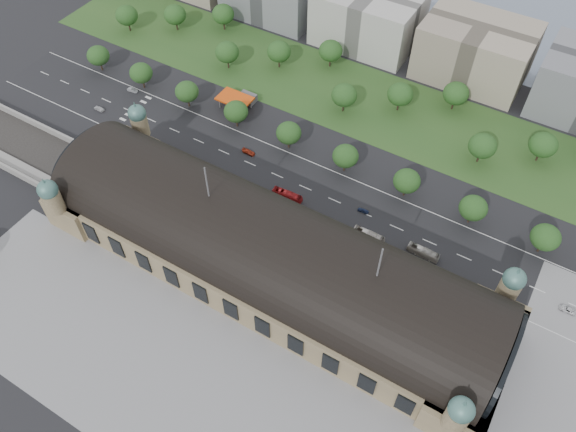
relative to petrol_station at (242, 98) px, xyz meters
The scene contains 45 objects.
ground 84.71m from the petrol_station, 50.45° to the right, with size 900.00×900.00×0.00m, color black.
station 84.98m from the petrol_station, 50.45° to the right, with size 150.00×48.40×44.30m.
track_cutting 87.79m from the petrol_station, 129.73° to the right, with size 70.00×24.00×3.10m.
plaza_south 126.63m from the petrol_station, 59.68° to the right, with size 190.00×48.00×0.12m, color gray.
road_slab 43.62m from the petrol_station, 38.82° to the right, with size 260.00×26.00×0.10m, color black.
grass_belt 47.86m from the petrol_station, 35.47° to the left, with size 300.00×45.00×0.10m, color #2C5221.
petrol_station is the anchor object (origin of this frame).
office_3 72.38m from the petrol_station, 70.56° to the left, with size 45.00×32.00×24.00m, color #BAB8B1.
office_4 100.64m from the petrol_station, 42.50° to the left, with size 45.00×32.00×24.00m, color tan.
tree_row_0 67.38m from the petrol_station, 169.47° to the right, with size 9.60×9.60×11.52m.
tree_row_1 44.08m from the petrol_station, 163.73° to the right, with size 9.60×9.60×11.52m.
tree_row_2 22.32m from the petrol_station, 145.83° to the right, with size 9.60×9.60×11.52m.
tree_row_3 14.35m from the petrol_station, 64.33° to the right, with size 9.60×9.60×11.52m.
tree_row_4 32.64m from the petrol_station, 22.33° to the right, with size 9.60×9.60×11.52m.
tree_row_5 55.47m from the petrol_station, 12.84° to the right, with size 9.60×9.60×11.52m.
tree_row_6 78.99m from the petrol_station, ahead, with size 9.60×9.60×11.52m.
tree_row_7 102.74m from the petrol_station, ahead, with size 9.60×9.60×11.52m.
tree_row_8 126.58m from the petrol_station, ahead, with size 9.60×9.60×11.52m.
tree_belt_0 78.30m from the petrol_station, 166.89° to the left, with size 10.40×10.40×12.48m.
tree_belt_1 64.57m from the petrol_station, 152.50° to the left, with size 10.40×10.40×12.48m.
tree_belt_2 56.72m from the petrol_station, 132.40° to the left, with size 10.40×10.40×12.48m.
tree_belt_3 26.54m from the petrol_station, 137.15° to the left, with size 10.40×10.40×12.48m.
tree_belt_4 30.15m from the petrol_station, 90.18° to the left, with size 10.40×10.40×12.48m.
tree_belt_5 46.08m from the petrol_station, 65.62° to the left, with size 10.40×10.40×12.48m.
tree_belt_6 42.15m from the petrol_station, 25.05° to the left, with size 10.40×10.40×12.48m.
tree_belt_7 64.40m from the petrol_station, 27.57° to the left, with size 10.40×10.40×12.48m.
tree_belt_8 86.76m from the petrol_station, 28.79° to the left, with size 10.40×10.40×12.48m.
tree_belt_9 96.68m from the petrol_station, 10.57° to the left, with size 10.40×10.40×12.48m.
tree_belt_10 117.83m from the petrol_station, 14.62° to the left, with size 10.40×10.40×12.48m.
traffic_car_0 58.65m from the petrol_station, 145.35° to the right, with size 1.92×4.77×1.63m, color silver.
traffic_car_1 47.70m from the petrol_station, 159.10° to the right, with size 1.60×4.58×1.51m, color #93969B.
traffic_car_2 40.27m from the petrol_station, 111.16° to the right, with size 2.54×5.51×1.53m, color black.
traffic_car_3 29.56m from the petrol_station, 51.26° to the right, with size 2.14×5.26×1.53m, color maroon.
traffic_car_4 73.90m from the petrol_station, 21.23° to the right, with size 1.57×3.91×1.33m, color #192448.
traffic_car_6 142.85m from the petrol_station, 12.22° to the right, with size 2.29×4.96×1.38m, color silver.
parked_car_0 50.69m from the petrol_station, 121.01° to the right, with size 1.63×4.68×1.54m, color black.
parked_car_1 40.45m from the petrol_station, 85.80° to the right, with size 2.48×5.37×1.49m, color maroon.
parked_car_2 45.99m from the petrol_station, 105.43° to the right, with size 2.25×5.55×1.61m, color #1D1844.
parked_car_3 42.32m from the petrol_station, 89.37° to the right, with size 1.84×4.58×1.56m, color #5B5C63.
parked_car_4 44.20m from the petrol_station, 65.85° to the right, with size 1.74×5.00×1.65m, color silver.
parked_car_5 45.53m from the petrol_station, 72.73° to the right, with size 2.43×5.26×1.46m, color gray.
parked_car_6 48.23m from the petrol_station, 64.31° to the right, with size 1.83×4.51×1.31m, color black.
bus_west 55.37m from the petrol_station, 39.28° to the right, with size 2.63×11.24×3.13m, color red.
bus_mid 83.78m from the petrol_station, 25.75° to the right, with size 2.62×11.21×3.12m, color silver.
bus_east 99.54m from the petrol_station, 19.60° to the right, with size 2.54×10.84×3.02m, color beige.
Camera 1 is at (56.92, -82.68, 150.68)m, focal length 35.00 mm.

